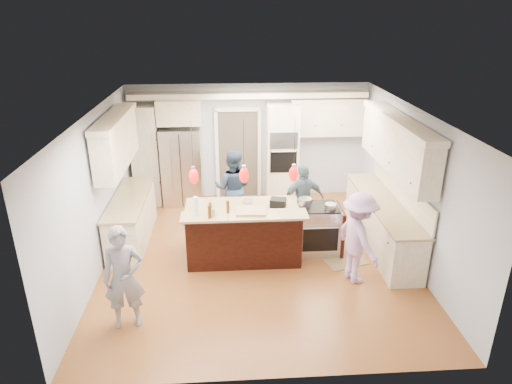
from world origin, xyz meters
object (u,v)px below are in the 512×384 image
(island_range, at_px, (319,229))
(person_far_left, at_px, (233,188))
(refrigerator, at_px, (182,166))
(person_bar_end, at_px, (124,278))
(kitchen_island, at_px, (244,232))

(island_range, bearing_deg, person_far_left, 140.69)
(refrigerator, xyz_separation_m, person_bar_end, (-0.45, -4.44, -0.12))
(kitchen_island, bearing_deg, refrigerator, 116.89)
(refrigerator, bearing_deg, person_far_left, -46.61)
(kitchen_island, height_order, person_bar_end, person_bar_end)
(kitchen_island, height_order, person_far_left, person_far_left)
(refrigerator, height_order, island_range, refrigerator)
(person_far_left, bearing_deg, kitchen_island, 107.35)
(island_range, relative_size, person_bar_end, 0.59)
(person_bar_end, distance_m, person_far_left, 3.60)
(refrigerator, relative_size, person_bar_end, 1.15)
(island_range, bearing_deg, person_bar_end, -148.34)
(refrigerator, distance_m, island_range, 3.71)
(person_bar_end, bearing_deg, island_range, 22.39)
(island_range, relative_size, person_far_left, 0.57)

